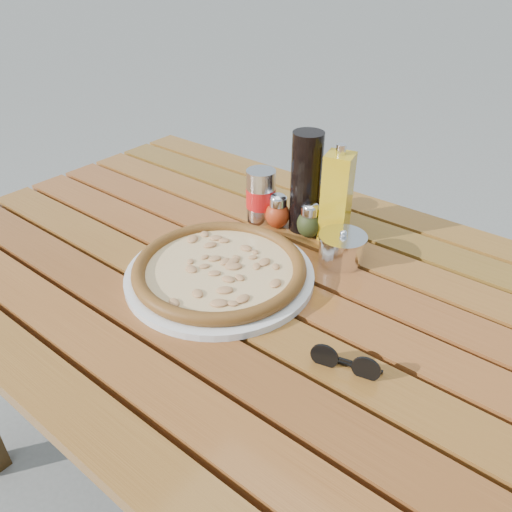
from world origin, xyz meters
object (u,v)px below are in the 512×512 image
Objects in this scene: oregano_shaker at (310,220)px; dark_bottle at (306,183)px; sunglasses at (345,362)px; pizza at (220,268)px; table at (250,304)px; soda_can at (261,196)px; olive_oil_cruet at (337,197)px; plate at (220,275)px; parmesan_tin at (342,248)px; pepper_shaker at (278,211)px.

dark_bottle is (-0.03, 0.02, 0.07)m from oregano_shaker.
oregano_shaker is at bearing 117.30° from sunglasses.
pizza is at bearing -93.65° from dark_bottle.
sunglasses is at bearing -21.59° from table.
pizza is at bearing 154.78° from sunglasses.
sunglasses is at bearing -36.96° from soda_can.
olive_oil_cruet reaches higher than table.
dark_bottle is at bearing 95.00° from table.
parmesan_tin is (0.15, 0.20, 0.02)m from plate.
parmesan_tin is (0.23, -0.04, -0.03)m from soda_can.
oregano_shaker is at bearing 1.87° from soda_can.
pizza is 3.74× the size of parmesan_tin.
olive_oil_cruet is at bearing 10.83° from soda_can.
pepper_shaker is (-0.03, 0.23, 0.03)m from plate.
dark_bottle reaches higher than oregano_shaker.
olive_oil_cruet reaches higher than plate.
oregano_shaker is at bearing 86.76° from table.
soda_can is at bearing -164.76° from dark_bottle.
sunglasses is (0.31, -0.06, -0.01)m from pizza.
oregano_shaker is 0.08m from dark_bottle.
plate is at bearing -127.65° from parmesan_tin.
dark_bottle reaches higher than table.
oregano_shaker is 0.68× the size of soda_can.
table is at bearing -57.59° from soda_can.
pizza is 5.29× the size of pepper_shaker.
sunglasses is at bearing -40.40° from pepper_shaker.
sunglasses is at bearing -58.48° from parmesan_tin.
dark_bottle is at bearing 86.35° from plate.
olive_oil_cruet is at bearing 109.73° from sunglasses.
plate is at bearing -93.65° from dark_bottle.
parmesan_tin is at bearing 52.35° from pizza.
plate is 3.10× the size of parmesan_tin.
dark_bottle is 0.44m from sunglasses.
soda_can is 0.57× the size of olive_oil_cruet.
sunglasses is at bearing -48.73° from oregano_shaker.
olive_oil_cruet is at bearing 4.62° from dark_bottle.
soda_can reaches higher than oregano_shaker.
pepper_shaker is at bearing -146.71° from dark_bottle.
oregano_shaker reaches higher than sunglasses.
table is 0.22m from parmesan_tin.
soda_can is 0.49m from sunglasses.
soda_can reaches higher than parmesan_tin.
olive_oil_cruet is (0.05, 0.22, 0.17)m from table.
table is 0.28m from dark_bottle.
olive_oil_cruet is at bearing 71.36° from plate.
pizza reaches higher than table.
olive_oil_cruet is 0.11m from parmesan_tin.
pizza is (0.00, 0.00, 0.02)m from plate.
dark_bottle is (-0.02, 0.21, 0.19)m from table.
soda_can reaches higher than pizza.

